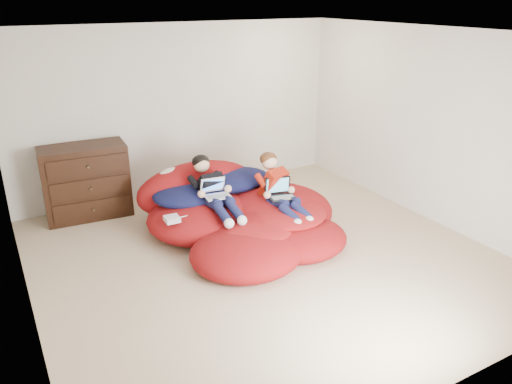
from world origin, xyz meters
name	(u,v)px	position (x,y,z in m)	size (l,w,h in m)	color
room_shell	(265,240)	(0.00, 0.00, 0.22)	(5.10, 5.10, 2.77)	tan
dresser	(86,181)	(-1.52, 2.21, 0.50)	(1.14, 0.65, 1.00)	black
beanbag_pile	(242,215)	(0.06, 0.69, 0.25)	(2.42, 2.45, 0.86)	maroon
cream_pillow	(173,178)	(-0.55, 1.46, 0.62)	(0.42, 0.27, 0.27)	beige
older_boy	(212,187)	(-0.26, 0.86, 0.64)	(0.33, 1.13, 0.60)	black
younger_boy	(278,186)	(0.49, 0.51, 0.63)	(0.37, 0.99, 0.70)	red
laptop_white	(215,191)	(-0.26, 0.75, 0.62)	(0.33, 0.33, 0.21)	silver
laptop_black	(280,192)	(0.49, 0.45, 0.56)	(0.37, 0.33, 0.24)	black
power_adapter	(172,219)	(-0.87, 0.65, 0.42)	(0.16, 0.16, 0.06)	silver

